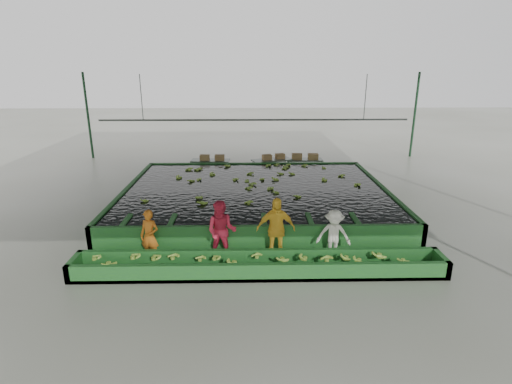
{
  "coord_description": "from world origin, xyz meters",
  "views": [
    {
      "loc": [
        -0.27,
        -13.22,
        5.38
      ],
      "look_at": [
        0.0,
        0.5,
        1.0
      ],
      "focal_mm": 28.0,
      "sensor_mm": 36.0,
      "label": 1
    }
  ],
  "objects_px": {
    "flotation_tank": "(255,198)",
    "packing_table_right": "(304,167)",
    "box_stack_right": "(305,159)",
    "worker_a": "(150,236)",
    "worker_d": "(334,235)",
    "sorting_trough": "(259,265)",
    "packing_table_mid": "(272,168)",
    "packing_table_left": "(211,168)",
    "worker_b": "(222,231)",
    "worker_c": "(276,229)",
    "box_stack_mid": "(274,159)",
    "box_stack_left": "(212,160)"
  },
  "relations": [
    {
      "from": "flotation_tank",
      "to": "packing_table_right",
      "type": "distance_m",
      "value": 5.62
    },
    {
      "from": "packing_table_right",
      "to": "box_stack_right",
      "type": "xyz_separation_m",
      "value": [
        0.02,
        -0.04,
        0.41
      ]
    },
    {
      "from": "worker_a",
      "to": "worker_d",
      "type": "distance_m",
      "value": 5.22
    },
    {
      "from": "worker_a",
      "to": "packing_table_right",
      "type": "xyz_separation_m",
      "value": [
        5.65,
        9.3,
        -0.35
      ]
    },
    {
      "from": "sorting_trough",
      "to": "worker_d",
      "type": "distance_m",
      "value": 2.35
    },
    {
      "from": "flotation_tank",
      "to": "box_stack_right",
      "type": "distance_m",
      "value": 5.61
    },
    {
      "from": "flotation_tank",
      "to": "worker_a",
      "type": "xyz_separation_m",
      "value": [
        -3.07,
        -4.3,
        0.31
      ]
    },
    {
      "from": "packing_table_mid",
      "to": "worker_d",
      "type": "bearing_deg",
      "value": -82.1
    },
    {
      "from": "flotation_tank",
      "to": "packing_table_left",
      "type": "xyz_separation_m",
      "value": [
        -2.16,
        4.74,
        -0.02
      ]
    },
    {
      "from": "worker_b",
      "to": "packing_table_left",
      "type": "height_order",
      "value": "worker_b"
    },
    {
      "from": "packing_table_left",
      "to": "box_stack_right",
      "type": "relative_size",
      "value": 1.43
    },
    {
      "from": "worker_b",
      "to": "packing_table_mid",
      "type": "height_order",
      "value": "worker_b"
    },
    {
      "from": "box_stack_right",
      "to": "worker_c",
      "type": "bearing_deg",
      "value": -102.8
    },
    {
      "from": "packing_table_mid",
      "to": "box_stack_right",
      "type": "height_order",
      "value": "box_stack_right"
    },
    {
      "from": "box_stack_mid",
      "to": "box_stack_left",
      "type": "bearing_deg",
      "value": -179.78
    },
    {
      "from": "packing_table_left",
      "to": "box_stack_left",
      "type": "relative_size",
      "value": 1.57
    },
    {
      "from": "packing_table_mid",
      "to": "box_stack_left",
      "type": "height_order",
      "value": "box_stack_left"
    },
    {
      "from": "worker_a",
      "to": "box_stack_right",
      "type": "xyz_separation_m",
      "value": [
        5.67,
        9.26,
        0.06
      ]
    },
    {
      "from": "worker_b",
      "to": "packing_table_left",
      "type": "bearing_deg",
      "value": 105.21
    },
    {
      "from": "worker_a",
      "to": "flotation_tank",
      "type": "bearing_deg",
      "value": 71.05
    },
    {
      "from": "packing_table_mid",
      "to": "box_stack_left",
      "type": "xyz_separation_m",
      "value": [
        -2.98,
        0.05,
        0.41
      ]
    },
    {
      "from": "flotation_tank",
      "to": "worker_c",
      "type": "xyz_separation_m",
      "value": [
        0.49,
        -4.3,
        0.49
      ]
    },
    {
      "from": "worker_a",
      "to": "box_stack_left",
      "type": "distance_m",
      "value": 9.06
    },
    {
      "from": "packing_table_mid",
      "to": "box_stack_mid",
      "type": "distance_m",
      "value": 0.46
    },
    {
      "from": "worker_a",
      "to": "packing_table_mid",
      "type": "bearing_deg",
      "value": 82.64
    },
    {
      "from": "box_stack_left",
      "to": "box_stack_right",
      "type": "xyz_separation_m",
      "value": [
        4.66,
        0.25,
        -0.04
      ]
    },
    {
      "from": "worker_a",
      "to": "box_stack_right",
      "type": "distance_m",
      "value": 10.86
    },
    {
      "from": "worker_c",
      "to": "worker_d",
      "type": "bearing_deg",
      "value": -3.19
    },
    {
      "from": "sorting_trough",
      "to": "box_stack_left",
      "type": "xyz_separation_m",
      "value": [
        -2.07,
        9.81,
        0.61
      ]
    },
    {
      "from": "packing_table_left",
      "to": "box_stack_mid",
      "type": "relative_size",
      "value": 1.65
    },
    {
      "from": "flotation_tank",
      "to": "box_stack_mid",
      "type": "relative_size",
      "value": 8.74
    },
    {
      "from": "packing_table_right",
      "to": "box_stack_left",
      "type": "xyz_separation_m",
      "value": [
        -4.64,
        -0.29,
        0.45
      ]
    },
    {
      "from": "packing_table_right",
      "to": "box_stack_mid",
      "type": "relative_size",
      "value": 1.58
    },
    {
      "from": "worker_a",
      "to": "worker_c",
      "type": "distance_m",
      "value": 3.57
    },
    {
      "from": "worker_d",
      "to": "box_stack_mid",
      "type": "xyz_separation_m",
      "value": [
        -1.16,
        9.02,
        0.14
      ]
    },
    {
      "from": "worker_a",
      "to": "box_stack_right",
      "type": "relative_size",
      "value": 1.16
    },
    {
      "from": "worker_b",
      "to": "worker_c",
      "type": "distance_m",
      "value": 1.53
    },
    {
      "from": "flotation_tank",
      "to": "worker_d",
      "type": "distance_m",
      "value": 4.82
    },
    {
      "from": "worker_a",
      "to": "worker_c",
      "type": "height_order",
      "value": "worker_c"
    },
    {
      "from": "flotation_tank",
      "to": "packing_table_mid",
      "type": "xyz_separation_m",
      "value": [
        0.91,
        4.65,
        -0.0
      ]
    },
    {
      "from": "box_stack_left",
      "to": "box_stack_mid",
      "type": "height_order",
      "value": "box_stack_mid"
    },
    {
      "from": "worker_b",
      "to": "worker_c",
      "type": "relative_size",
      "value": 0.95
    },
    {
      "from": "packing_table_right",
      "to": "box_stack_mid",
      "type": "xyz_separation_m",
      "value": [
        -1.59,
        -0.28,
        0.49
      ]
    },
    {
      "from": "worker_c",
      "to": "box_stack_mid",
      "type": "distance_m",
      "value": 9.03
    },
    {
      "from": "worker_a",
      "to": "worker_b",
      "type": "height_order",
      "value": "worker_b"
    },
    {
      "from": "sorting_trough",
      "to": "worker_a",
      "type": "distance_m",
      "value": 3.22
    },
    {
      "from": "sorting_trough",
      "to": "worker_a",
      "type": "bearing_deg",
      "value": 165.42
    },
    {
      "from": "packing_table_right",
      "to": "box_stack_right",
      "type": "height_order",
      "value": "box_stack_right"
    },
    {
      "from": "worker_a",
      "to": "worker_d",
      "type": "bearing_deg",
      "value": 16.62
    },
    {
      "from": "worker_c",
      "to": "box_stack_mid",
      "type": "xyz_separation_m",
      "value": [
        0.5,
        9.02,
        -0.04
      ]
    }
  ]
}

